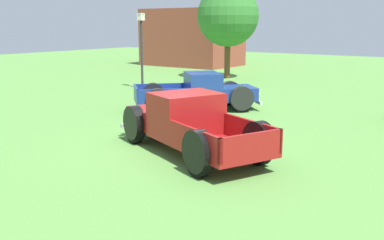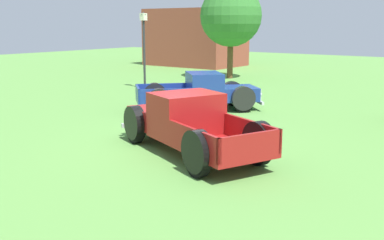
{
  "view_description": "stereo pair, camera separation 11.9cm",
  "coord_description": "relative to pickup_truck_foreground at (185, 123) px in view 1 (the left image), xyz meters",
  "views": [
    {
      "loc": [
        7.45,
        -9.75,
        3.36
      ],
      "look_at": [
        0.69,
        -0.38,
        0.9
      ],
      "focal_mm": 42.32,
      "sensor_mm": 36.0,
      "label": 1
    },
    {
      "loc": [
        7.54,
        -9.68,
        3.36
      ],
      "look_at": [
        0.69,
        -0.38,
        0.9
      ],
      "focal_mm": 42.32,
      "sensor_mm": 36.0,
      "label": 2
    }
  ],
  "objects": [
    {
      "name": "brick_pavilion",
      "position": [
        -15.04,
        21.18,
        1.53
      ],
      "size": [
        7.38,
        4.96,
        4.57
      ],
      "color": "brown",
      "rests_on": "ground_plane"
    },
    {
      "name": "ground_plane",
      "position": [
        -0.34,
        0.24,
        -0.75
      ],
      "size": [
        80.0,
        80.0,
        0.0
      ],
      "primitive_type": "plane",
      "color": "#5B9342"
    },
    {
      "name": "oak_tree_east",
      "position": [
        -7.81,
        14.95,
        3.1
      ],
      "size": [
        3.81,
        3.81,
        5.77
      ],
      "color": "brown",
      "rests_on": "ground_plane"
    },
    {
      "name": "pickup_truck_behind_left",
      "position": [
        -2.9,
        5.18,
        -0.04
      ],
      "size": [
        4.56,
        4.71,
        1.48
      ],
      "color": "navy",
      "rests_on": "ground_plane"
    },
    {
      "name": "lamp_post_near",
      "position": [
        -8.89,
        8.18,
        1.33
      ],
      "size": [
        0.36,
        0.36,
        3.97
      ],
      "color": "#2D2D33",
      "rests_on": "ground_plane"
    },
    {
      "name": "pickup_truck_foreground",
      "position": [
        0.0,
        0.0,
        0.0
      ],
      "size": [
        5.45,
        3.68,
        1.57
      ],
      "color": "maroon",
      "rests_on": "ground_plane"
    }
  ]
}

